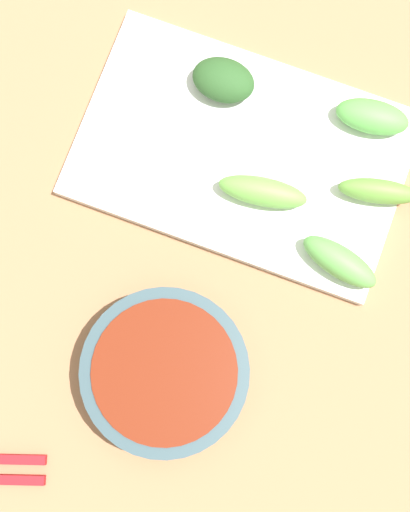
% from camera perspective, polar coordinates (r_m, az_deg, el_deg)
% --- Properties ---
extents(tabletop, '(2.10, 2.10, 0.02)m').
position_cam_1_polar(tabletop, '(0.66, -0.26, 1.24)').
color(tabletop, '#A3714D').
rests_on(tabletop, ground).
extents(sauce_bowl, '(0.14, 0.14, 0.04)m').
position_cam_1_polar(sauce_bowl, '(0.62, -3.12, -9.07)').
color(sauce_bowl, '#334A52').
rests_on(sauce_bowl, tabletop).
extents(serving_plate, '(0.18, 0.29, 0.01)m').
position_cam_1_polar(serving_plate, '(0.66, 2.90, 7.99)').
color(serving_plate, white).
rests_on(serving_plate, tabletop).
extents(broccoli_stalk_0, '(0.04, 0.07, 0.03)m').
position_cam_1_polar(broccoli_stalk_0, '(0.65, 13.43, 4.96)').
color(broccoli_stalk_0, '#68A440').
rests_on(broccoli_stalk_0, serving_plate).
extents(broccoli_stalk_1, '(0.04, 0.08, 0.03)m').
position_cam_1_polar(broccoli_stalk_1, '(0.63, 10.52, -0.45)').
color(broccoli_stalk_1, '#61AF4F').
rests_on(broccoli_stalk_1, serving_plate).
extents(broccoli_stalk_2, '(0.04, 0.08, 0.03)m').
position_cam_1_polar(broccoli_stalk_2, '(0.63, 4.54, 5.04)').
color(broccoli_stalk_2, '#6FBA4A').
rests_on(broccoli_stalk_2, serving_plate).
extents(broccoli_stalk_3, '(0.04, 0.07, 0.03)m').
position_cam_1_polar(broccoli_stalk_3, '(0.67, 12.98, 10.60)').
color(broccoli_stalk_3, '#5CB14D').
rests_on(broccoli_stalk_3, serving_plate).
extents(broccoli_leafy_4, '(0.04, 0.06, 0.03)m').
position_cam_1_polar(broccoli_leafy_4, '(0.66, 1.45, 13.63)').
color(broccoli_leafy_4, '#2C5727').
rests_on(broccoli_leafy_4, serving_plate).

